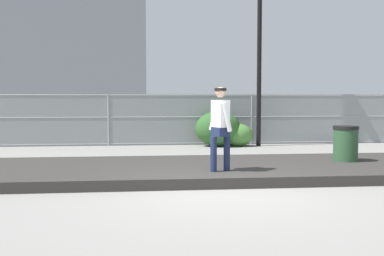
{
  "coord_description": "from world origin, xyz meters",
  "views": [
    {
      "loc": [
        -1.37,
        -7.68,
        1.63
      ],
      "look_at": [
        -0.05,
        4.51,
        0.87
      ],
      "focal_mm": 41.94,
      "sensor_mm": 36.0,
      "label": 1
    }
  ],
  "objects_px": {
    "parked_car_mid": "(234,119)",
    "trash_bin": "(346,148)",
    "shrub_left": "(218,129)",
    "shrub_center": "(238,135)",
    "parked_car_near": "(96,120)",
    "skater": "(220,126)",
    "street_lamp": "(260,15)",
    "parked_car_far": "(364,119)",
    "skateboard": "(220,178)"
  },
  "relations": [
    {
      "from": "skateboard",
      "to": "skater",
      "type": "xyz_separation_m",
      "value": [
        0.0,
        0.0,
        1.05
      ]
    },
    {
      "from": "parked_car_near",
      "to": "shrub_center",
      "type": "bearing_deg",
      "value": -28.89
    },
    {
      "from": "skater",
      "to": "trash_bin",
      "type": "xyz_separation_m",
      "value": [
        3.17,
        1.17,
        -0.59
      ]
    },
    {
      "from": "parked_car_near",
      "to": "street_lamp",
      "type": "bearing_deg",
      "value": -25.75
    },
    {
      "from": "parked_car_mid",
      "to": "trash_bin",
      "type": "bearing_deg",
      "value": -84.34
    },
    {
      "from": "parked_car_near",
      "to": "trash_bin",
      "type": "relative_size",
      "value": 4.37
    },
    {
      "from": "street_lamp",
      "to": "parked_car_mid",
      "type": "distance_m",
      "value": 4.92
    },
    {
      "from": "parked_car_mid",
      "to": "parked_car_far",
      "type": "relative_size",
      "value": 0.99
    },
    {
      "from": "skateboard",
      "to": "parked_car_near",
      "type": "height_order",
      "value": "parked_car_near"
    },
    {
      "from": "skateboard",
      "to": "shrub_center",
      "type": "distance_m",
      "value": 6.97
    },
    {
      "from": "parked_car_near",
      "to": "parked_car_mid",
      "type": "xyz_separation_m",
      "value": [
        5.73,
        0.26,
        0.0
      ]
    },
    {
      "from": "parked_car_mid",
      "to": "parked_car_far",
      "type": "xyz_separation_m",
      "value": [
        5.6,
        -0.31,
        0.0
      ]
    },
    {
      "from": "parked_car_mid",
      "to": "shrub_left",
      "type": "distance_m",
      "value": 3.3
    },
    {
      "from": "skater",
      "to": "shrub_center",
      "type": "height_order",
      "value": "skater"
    },
    {
      "from": "street_lamp",
      "to": "shrub_center",
      "type": "xyz_separation_m",
      "value": [
        -0.73,
        -0.01,
        -4.22
      ]
    },
    {
      "from": "skater",
      "to": "shrub_center",
      "type": "distance_m",
      "value": 7.0
    },
    {
      "from": "parked_car_far",
      "to": "street_lamp",
      "type": "bearing_deg",
      "value": -152.17
    },
    {
      "from": "skater",
      "to": "parked_car_mid",
      "type": "xyz_separation_m",
      "value": [
        2.31,
        9.87,
        -0.27
      ]
    },
    {
      "from": "parked_car_far",
      "to": "shrub_left",
      "type": "distance_m",
      "value": 7.36
    },
    {
      "from": "parked_car_near",
      "to": "parked_car_mid",
      "type": "height_order",
      "value": "same"
    },
    {
      "from": "skater",
      "to": "shrub_left",
      "type": "relative_size",
      "value": 1.13
    },
    {
      "from": "skater",
      "to": "parked_car_mid",
      "type": "distance_m",
      "value": 10.14
    },
    {
      "from": "parked_car_far",
      "to": "shrub_left",
      "type": "relative_size",
      "value": 2.81
    },
    {
      "from": "parked_car_near",
      "to": "skateboard",
      "type": "bearing_deg",
      "value": -70.4
    },
    {
      "from": "parked_car_mid",
      "to": "street_lamp",
      "type": "bearing_deg",
      "value": -85.7
    },
    {
      "from": "parked_car_near",
      "to": "parked_car_far",
      "type": "distance_m",
      "value": 11.34
    },
    {
      "from": "skateboard",
      "to": "parked_car_mid",
      "type": "bearing_deg",
      "value": 76.82
    },
    {
      "from": "parked_car_mid",
      "to": "shrub_left",
      "type": "xyz_separation_m",
      "value": [
        -1.21,
        -3.06,
        -0.22
      ]
    },
    {
      "from": "parked_car_far",
      "to": "skateboard",
      "type": "bearing_deg",
      "value": -129.61
    },
    {
      "from": "shrub_center",
      "to": "parked_car_near",
      "type": "bearing_deg",
      "value": 151.11
    },
    {
      "from": "parked_car_near",
      "to": "shrub_left",
      "type": "relative_size",
      "value": 2.8
    },
    {
      "from": "parked_car_mid",
      "to": "trash_bin",
      "type": "height_order",
      "value": "parked_car_mid"
    },
    {
      "from": "parked_car_near",
      "to": "parked_car_mid",
      "type": "relative_size",
      "value": 1.01
    },
    {
      "from": "trash_bin",
      "to": "shrub_left",
      "type": "bearing_deg",
      "value": 110.2
    },
    {
      "from": "skateboard",
      "to": "trash_bin",
      "type": "height_order",
      "value": "trash_bin"
    },
    {
      "from": "parked_car_far",
      "to": "trash_bin",
      "type": "distance_m",
      "value": 9.65
    },
    {
      "from": "skater",
      "to": "parked_car_mid",
      "type": "height_order",
      "value": "skater"
    },
    {
      "from": "skateboard",
      "to": "parked_car_near",
      "type": "distance_m",
      "value": 10.23
    },
    {
      "from": "skater",
      "to": "shrub_left",
      "type": "height_order",
      "value": "skater"
    },
    {
      "from": "parked_car_mid",
      "to": "trash_bin",
      "type": "xyz_separation_m",
      "value": [
        0.86,
        -8.7,
        -0.32
      ]
    },
    {
      "from": "skater",
      "to": "shrub_left",
      "type": "bearing_deg",
      "value": 80.85
    },
    {
      "from": "skater",
      "to": "parked_car_near",
      "type": "relative_size",
      "value": 0.4
    },
    {
      "from": "skater",
      "to": "trash_bin",
      "type": "height_order",
      "value": "skater"
    },
    {
      "from": "shrub_left",
      "to": "skater",
      "type": "bearing_deg",
      "value": -99.15
    },
    {
      "from": "parked_car_far",
      "to": "shrub_center",
      "type": "xyz_separation_m",
      "value": [
        -6.1,
        -2.85,
        -0.44
      ]
    },
    {
      "from": "shrub_left",
      "to": "trash_bin",
      "type": "relative_size",
      "value": 1.56
    },
    {
      "from": "parked_car_mid",
      "to": "shrub_center",
      "type": "xyz_separation_m",
      "value": [
        -0.49,
        -3.15,
        -0.44
      ]
    },
    {
      "from": "shrub_left",
      "to": "trash_bin",
      "type": "xyz_separation_m",
      "value": [
        2.08,
        -5.64,
        -0.1
      ]
    },
    {
      "from": "parked_car_near",
      "to": "trash_bin",
      "type": "distance_m",
      "value": 10.71
    },
    {
      "from": "street_lamp",
      "to": "shrub_center",
      "type": "distance_m",
      "value": 4.28
    }
  ]
}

